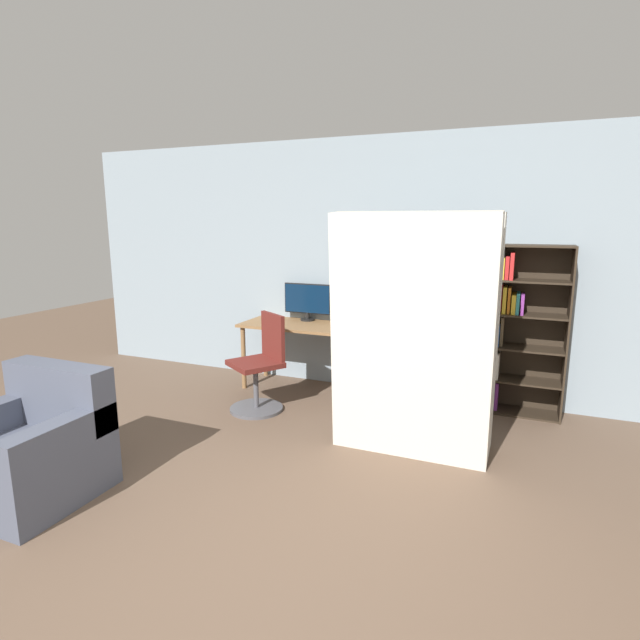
{
  "coord_description": "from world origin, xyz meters",
  "views": [
    {
      "loc": [
        1.2,
        -1.81,
        1.84
      ],
      "look_at": [
        -0.32,
        1.84,
        1.05
      ],
      "focal_mm": 28.0,
      "sensor_mm": 36.0,
      "label": 1
    }
  ],
  "objects_px": {
    "office_chair": "(261,371)",
    "mattress_far": "(420,331)",
    "bookshelf": "(514,328)",
    "monitor": "(307,300)",
    "mattress_near": "(411,339)",
    "armchair": "(34,449)"
  },
  "relations": [
    {
      "from": "office_chair",
      "to": "mattress_far",
      "type": "distance_m",
      "value": 1.66
    },
    {
      "from": "office_chair",
      "to": "bookshelf",
      "type": "bearing_deg",
      "value": 21.79
    },
    {
      "from": "monitor",
      "to": "bookshelf",
      "type": "bearing_deg",
      "value": -0.98
    },
    {
      "from": "monitor",
      "to": "mattress_far",
      "type": "relative_size",
      "value": 0.29
    },
    {
      "from": "mattress_near",
      "to": "mattress_far",
      "type": "bearing_deg",
      "value": 90.0
    },
    {
      "from": "office_chair",
      "to": "mattress_near",
      "type": "bearing_deg",
      "value": -15.56
    },
    {
      "from": "office_chair",
      "to": "mattress_near",
      "type": "relative_size",
      "value": 0.5
    },
    {
      "from": "office_chair",
      "to": "mattress_near",
      "type": "xyz_separation_m",
      "value": [
        1.56,
        -0.44,
        0.56
      ]
    },
    {
      "from": "monitor",
      "to": "bookshelf",
      "type": "relative_size",
      "value": 0.35
    },
    {
      "from": "mattress_near",
      "to": "monitor",
      "type": "bearing_deg",
      "value": 136.96
    },
    {
      "from": "monitor",
      "to": "office_chair",
      "type": "relative_size",
      "value": 0.59
    },
    {
      "from": "bookshelf",
      "to": "mattress_near",
      "type": "height_order",
      "value": "mattress_near"
    },
    {
      "from": "office_chair",
      "to": "mattress_far",
      "type": "relative_size",
      "value": 0.5
    },
    {
      "from": "mattress_far",
      "to": "monitor",
      "type": "bearing_deg",
      "value": 144.31
    },
    {
      "from": "bookshelf",
      "to": "mattress_near",
      "type": "xyz_separation_m",
      "value": [
        -0.7,
        -1.34,
        0.13
      ]
    },
    {
      "from": "bookshelf",
      "to": "armchair",
      "type": "relative_size",
      "value": 1.91
    },
    {
      "from": "monitor",
      "to": "bookshelf",
      "type": "xyz_separation_m",
      "value": [
        2.18,
        -0.04,
        -0.14
      ]
    },
    {
      "from": "office_chair",
      "to": "bookshelf",
      "type": "height_order",
      "value": "bookshelf"
    },
    {
      "from": "office_chair",
      "to": "mattress_near",
      "type": "distance_m",
      "value": 1.72
    },
    {
      "from": "monitor",
      "to": "mattress_near",
      "type": "bearing_deg",
      "value": -43.04
    },
    {
      "from": "mattress_near",
      "to": "armchair",
      "type": "xyz_separation_m",
      "value": [
        -2.23,
        -1.51,
        -0.63
      ]
    },
    {
      "from": "monitor",
      "to": "mattress_far",
      "type": "distance_m",
      "value": 1.82
    }
  ]
}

